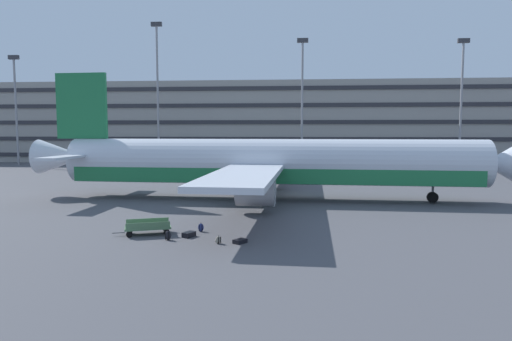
# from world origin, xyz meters

# --- Properties ---
(ground_plane) EXTENTS (600.00, 600.00, 0.00)m
(ground_plane) POSITION_xyz_m (0.00, 0.00, 0.00)
(ground_plane) COLOR #4C4C51
(terminal_structure) EXTENTS (175.93, 15.38, 14.97)m
(terminal_structure) POSITION_xyz_m (0.00, 47.57, 7.48)
(terminal_structure) COLOR gray
(terminal_structure) RESTS_ON ground_plane
(airliner) EXTENTS (42.28, 34.14, 11.20)m
(airliner) POSITION_xyz_m (-2.70, -1.65, 3.13)
(airliner) COLOR silver
(airliner) RESTS_ON ground_plane
(light_mast_far_left) EXTENTS (1.80, 0.50, 18.86)m
(light_mast_far_left) POSITION_xyz_m (-48.35, 34.08, 11.07)
(light_mast_far_left) COLOR gray
(light_mast_far_left) RESTS_ON ground_plane
(light_mast_left) EXTENTS (1.80, 0.50, 23.91)m
(light_mast_left) POSITION_xyz_m (-23.20, 34.08, 13.68)
(light_mast_left) COLOR gray
(light_mast_left) RESTS_ON ground_plane
(light_mast_center_left) EXTENTS (1.80, 0.50, 20.89)m
(light_mast_center_left) POSITION_xyz_m (0.96, 34.08, 12.12)
(light_mast_center_left) COLOR gray
(light_mast_center_left) RESTS_ON ground_plane
(light_mast_center_right) EXTENTS (1.80, 0.50, 20.44)m
(light_mast_center_right) POSITION_xyz_m (26.18, 34.08, 11.89)
(light_mast_center_right) COLOR gray
(light_mast_center_right) RESTS_ON ground_plane
(suitcase_navy) EXTENTS (0.80, 0.85, 0.21)m
(suitcase_navy) POSITION_xyz_m (-3.19, -17.08, 0.11)
(suitcase_navy) COLOR black
(suitcase_navy) RESTS_ON ground_plane
(suitcase_upright) EXTENTS (0.75, 0.88, 0.28)m
(suitcase_upright) POSITION_xyz_m (-6.26, -15.88, 0.14)
(suitcase_upright) COLOR black
(suitcase_upright) RESTS_ON ground_plane
(backpack_red) EXTENTS (0.38, 0.39, 0.46)m
(backpack_red) POSITION_xyz_m (-4.35, -17.28, 0.20)
(backpack_red) COLOR gray
(backpack_red) RESTS_ON ground_plane
(backpack_scuffed) EXTENTS (0.34, 0.23, 0.55)m
(backpack_scuffed) POSITION_xyz_m (-5.85, -14.52, 0.24)
(backpack_scuffed) COLOR navy
(backpack_scuffed) RESTS_ON ground_plane
(backpack_silver) EXTENTS (0.41, 0.34, 0.57)m
(backpack_silver) POSITION_xyz_m (-7.23, -16.73, 0.25)
(backpack_silver) COLOR black
(backpack_silver) RESTS_ON ground_plane
(baggage_cart) EXTENTS (3.33, 2.10, 0.82)m
(baggage_cart) POSITION_xyz_m (-8.79, -15.47, 0.43)
(baggage_cart) COLOR #4C724C
(baggage_cart) RESTS_ON ground_plane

